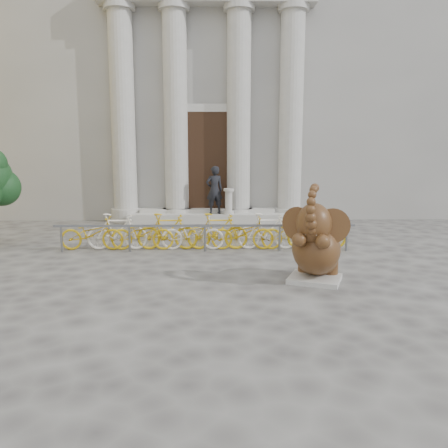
{
  "coord_description": "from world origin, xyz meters",
  "views": [
    {
      "loc": [
        0.32,
        -7.25,
        2.55
      ],
      "look_at": [
        0.49,
        1.99,
        1.1
      ],
      "focal_mm": 35.0,
      "sensor_mm": 36.0,
      "label": 1
    }
  ],
  "objects": [
    {
      "name": "ground",
      "position": [
        0.0,
        0.0,
        0.0
      ],
      "size": [
        80.0,
        80.0,
        0.0
      ],
      "primitive_type": "plane",
      "color": "#474442",
      "rests_on": "ground"
    },
    {
      "name": "classical_building",
      "position": [
        0.0,
        14.93,
        5.98
      ],
      "size": [
        22.0,
        10.7,
        12.0
      ],
      "color": "gray",
      "rests_on": "ground"
    },
    {
      "name": "entrance_steps",
      "position": [
        0.0,
        9.4,
        0.18
      ],
      "size": [
        6.0,
        1.2,
        0.36
      ],
      "primitive_type": "cube",
      "color": "#A8A59E",
      "rests_on": "ground"
    },
    {
      "name": "elephant_statue",
      "position": [
        2.33,
        1.35,
        0.73
      ],
      "size": [
        1.36,
        1.6,
        2.01
      ],
      "rotation": [
        0.0,
        0.0,
        -0.39
      ],
      "color": "#A8A59E",
      "rests_on": "ground"
    },
    {
      "name": "bike_rack",
      "position": [
        0.01,
        4.5,
        0.5
      ],
      "size": [
        8.04,
        0.53,
        1.0
      ],
      "color": "slate",
      "rests_on": "ground"
    },
    {
      "name": "pedestrian",
      "position": [
        0.26,
        9.19,
        1.26
      ],
      "size": [
        0.76,
        0.61,
        1.8
      ],
      "primitive_type": "imported",
      "rotation": [
        0.0,
        0.0,
        3.45
      ],
      "color": "black",
      "rests_on": "entrance_steps"
    },
    {
      "name": "balustrade_post",
      "position": [
        0.8,
        9.1,
        0.8
      ],
      "size": [
        0.39,
        0.39,
        0.97
      ],
      "color": "#A8A59E",
      "rests_on": "entrance_steps"
    }
  ]
}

